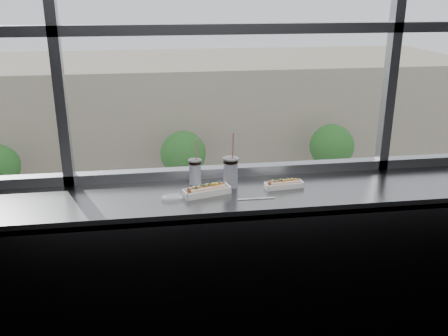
{
  "coord_description": "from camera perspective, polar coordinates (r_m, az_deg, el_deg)",
  "views": [
    {
      "loc": [
        -0.49,
        -1.43,
        2.21
      ],
      "look_at": [
        -0.09,
        1.23,
        1.25
      ],
      "focal_mm": 40.0,
      "sensor_mm": 36.0,
      "label": 1
    }
  ],
  "objects": [
    {
      "name": "pedestrian_a",
      "position": [
        34.36,
        -17.2,
        -1.99
      ],
      "size": [
        0.68,
        0.9,
        2.03
      ],
      "primitive_type": "imported",
      "rotation": [
        0.0,
        0.0,
        4.71
      ],
      "color": "#66605B",
      "rests_on": "far_sidewalk"
    },
    {
      "name": "wrapper",
      "position": [
        2.82,
        -5.93,
        -3.32
      ],
      "size": [
        0.11,
        0.08,
        0.03
      ],
      "primitive_type": "ellipsoid",
      "color": "silver",
      "rests_on": "counter"
    },
    {
      "name": "far_sidewalk",
      "position": [
        33.63,
        -7.02,
        -3.59
      ],
      "size": [
        80.0,
        6.0,
        0.04
      ],
      "primitive_type": "cube",
      "color": "gray",
      "rests_on": "plaza_ground"
    },
    {
      "name": "far_building",
      "position": [
        41.96,
        -7.7,
        6.8
      ],
      "size": [
        50.0,
        14.0,
        8.0
      ],
      "primitive_type": "cube",
      "color": "gray",
      "rests_on": "plaza_ground"
    },
    {
      "name": "counter_fascia",
      "position": [
        2.96,
        2.6,
        -14.46
      ],
      "size": [
        6.0,
        0.04,
        1.04
      ],
      "primitive_type": "cube",
      "color": "gray",
      "rests_on": "ground"
    },
    {
      "name": "car_near_c",
      "position": [
        22.64,
        -1.74,
        -13.02
      ],
      "size": [
        2.73,
        5.74,
        1.86
      ],
      "primitive_type": "imported",
      "rotation": [
        0.0,
        0.0,
        1.5
      ],
      "color": "#992E40",
      "rests_on": "street_asphalt"
    },
    {
      "name": "loose_straw",
      "position": [
        2.82,
        3.66,
        -3.51
      ],
      "size": [
        0.21,
        0.01,
        0.01
      ],
      "primitive_type": "cylinder",
      "rotation": [
        0.0,
        1.57,
        -0.02
      ],
      "color": "white",
      "rests_on": "counter"
    },
    {
      "name": "pedestrian_c",
      "position": [
        32.63,
        1.53,
        -2.11
      ],
      "size": [
        0.72,
        0.95,
        2.15
      ],
      "primitive_type": "imported",
      "rotation": [
        0.0,
        0.0,
        1.57
      ],
      "color": "#66605B",
      "rests_on": "far_sidewalk"
    },
    {
      "name": "soda_cup_right",
      "position": [
        2.96,
        0.76,
        -0.31
      ],
      "size": [
        0.09,
        0.09,
        0.34
      ],
      "color": "white",
      "rests_on": "counter"
    },
    {
      "name": "tree_center",
      "position": [
        32.58,
        -4.68,
        1.64
      ],
      "size": [
        2.99,
        2.99,
        4.67
      ],
      "color": "#47382B",
      "rests_on": "far_sidewalk"
    },
    {
      "name": "pedestrian_b",
      "position": [
        33.24,
        -6.78,
        -2.1
      ],
      "size": [
        0.83,
        0.62,
        1.86
      ],
      "primitive_type": "imported",
      "color": "#66605B",
      "rests_on": "far_sidewalk"
    },
    {
      "name": "hotdog_tray_right",
      "position": [
        2.99,
        6.87,
        -1.82
      ],
      "size": [
        0.23,
        0.1,
        0.06
      ],
      "rotation": [
        0.0,
        0.0,
        0.1
      ],
      "color": "white",
      "rests_on": "counter"
    },
    {
      "name": "car_far_a",
      "position": [
        30.81,
        -24.15,
        -5.52
      ],
      "size": [
        3.1,
        5.96,
        1.9
      ],
      "primitive_type": "imported",
      "rotation": [
        0.0,
        0.0,
        1.44
      ],
      "color": "black",
      "rests_on": "street_asphalt"
    },
    {
      "name": "street_asphalt",
      "position": [
        26.45,
        -6.43,
        -10.36
      ],
      "size": [
        80.0,
        10.0,
        0.06
      ],
      "primitive_type": "cube",
      "color": "black",
      "rests_on": "plaza_ground"
    },
    {
      "name": "pedestrian_d",
      "position": [
        34.47,
        6.63,
        -1.25
      ],
      "size": [
        0.84,
        0.63,
        1.9
      ],
      "primitive_type": "imported",
      "rotation": [
        0.0,
        0.0,
        3.14
      ],
      "color": "#66605B",
      "rests_on": "far_sidewalk"
    },
    {
      "name": "car_far_c",
      "position": [
        32.19,
        15.63,
        -3.23
      ],
      "size": [
        3.08,
        6.4,
        2.07
      ],
      "primitive_type": "imported",
      "rotation": [
        0.0,
        0.0,
        1.49
      ],
      "color": "silver",
      "rests_on": "street_asphalt"
    },
    {
      "name": "hotdog_tray_left",
      "position": [
        2.87,
        -1.98,
        -2.55
      ],
      "size": [
        0.29,
        0.16,
        0.07
      ],
      "rotation": [
        0.0,
        0.0,
        0.28
      ],
      "color": "white",
      "rests_on": "counter"
    },
    {
      "name": "soda_cup_left",
      "position": [
        3.01,
        -3.33,
        -0.28
      ],
      "size": [
        0.08,
        0.08,
        0.29
      ],
      "color": "white",
      "rests_on": "counter"
    },
    {
      "name": "counter",
      "position": [
        2.93,
        1.8,
        -3.22
      ],
      "size": [
        6.0,
        0.55,
        0.06
      ],
      "primitive_type": "cube",
      "color": "gray",
      "rests_on": "ground"
    },
    {
      "name": "tree_right",
      "position": [
        34.67,
        12.2,
        2.43
      ],
      "size": [
        3.03,
        3.03,
        4.73
      ],
      "color": "#47382B",
      "rests_on": "far_sidewalk"
    },
    {
      "name": "wall_back_lower",
      "position": [
        3.41,
        0.87,
        -9.52
      ],
      "size": [
        6.0,
        0.0,
        6.0
      ],
      "primitive_type": "plane",
      "rotation": [
        1.57,
        0.0,
        0.0
      ],
      "color": "black",
      "rests_on": "ground"
    },
    {
      "name": "plaza_ground",
      "position": [
        48.28,
        -7.63,
        3.6
      ],
      "size": [
        120.0,
        120.0,
        0.0
      ],
      "primitive_type": "plane",
      "color": "gray",
      "rests_on": "ground"
    },
    {
      "name": "car_far_b",
      "position": [
        29.69,
        -2.2,
        -4.54
      ],
      "size": [
        2.5,
        5.95,
        1.98
      ],
      "primitive_type": "imported",
      "rotation": [
        0.0,
        0.0,
        1.58
      ],
      "color": "maroon",
      "rests_on": "street_asphalt"
    },
    {
      "name": "car_near_d",
      "position": [
        23.94,
        13.32,
        -11.18
      ],
      "size": [
        3.22,
        6.74,
        2.18
      ],
      "primitive_type": "imported",
      "rotation": [
        0.0,
        0.0,
        1.65
      ],
      "color": "white",
      "rests_on": "street_asphalt"
    }
  ]
}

